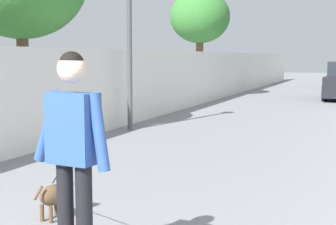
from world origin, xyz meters
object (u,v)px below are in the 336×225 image
at_px(dog, 55,194).
at_px(lamp_post, 129,2).
at_px(tree_left_mid, 200,18).
at_px(person_skateboarder, 73,144).

bearing_deg(dog, lamp_post, 18.72).
distance_m(tree_left_mid, person_skateboarder, 18.36).
bearing_deg(lamp_post, dog, -161.28).
xyz_separation_m(lamp_post, dog, (-6.28, -2.13, -2.73)).
bearing_deg(tree_left_mid, dog, -167.48).
xyz_separation_m(tree_left_mid, person_skateboarder, (-17.61, -4.65, -2.32)).
height_order(lamp_post, person_skateboarder, lamp_post).
relative_size(lamp_post, dog, 2.90).
distance_m(lamp_post, dog, 7.17).
bearing_deg(dog, tree_left_mid, 12.52).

